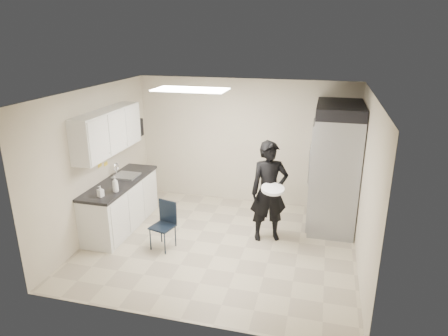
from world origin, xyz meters
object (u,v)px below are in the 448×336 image
(lower_counter, at_px, (121,205))
(folding_chair, at_px, (162,227))
(commercial_fridge, at_px, (335,172))
(man_tuxedo, at_px, (269,192))

(lower_counter, relative_size, folding_chair, 2.41)
(lower_counter, height_order, folding_chair, lower_counter)
(commercial_fridge, relative_size, man_tuxedo, 1.19)
(lower_counter, xyz_separation_m, folding_chair, (1.05, -0.56, -0.04))
(lower_counter, xyz_separation_m, commercial_fridge, (3.78, 1.07, 0.62))
(lower_counter, height_order, man_tuxedo, man_tuxedo)
(lower_counter, bearing_deg, folding_chair, -27.86)
(folding_chair, bearing_deg, lower_counter, 166.61)
(man_tuxedo, bearing_deg, folding_chair, -175.84)
(commercial_fridge, bearing_deg, lower_counter, -164.12)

